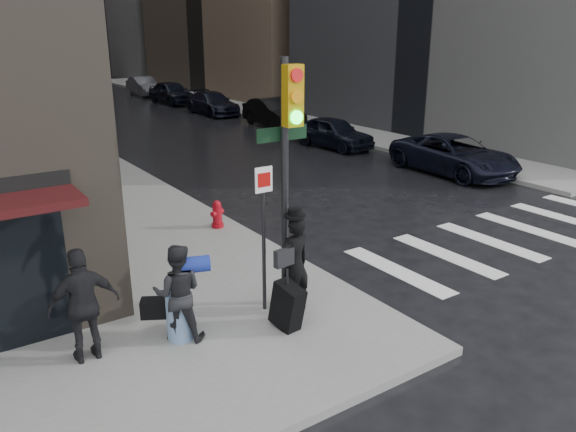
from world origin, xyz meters
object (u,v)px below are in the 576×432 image
Objects in this scene: man_overcoat at (293,271)px; parked_car_2 at (274,113)px; parked_car_5 at (144,86)px; parked_car_1 at (333,132)px; parked_car_3 at (212,103)px; traffic_light at (286,153)px; fire_hydrant at (217,215)px; parked_car_0 at (454,155)px; man_jeans at (178,293)px; parked_car_4 at (172,93)px; man_greycoat at (84,305)px.

man_overcoat reaches higher than parked_car_2.
parked_car_2 reaches higher than parked_car_5.
parked_car_1 is 0.85× the size of parked_car_3.
parked_car_1 is (10.25, 11.49, -2.33)m from traffic_light.
parked_car_5 is at bearing 72.72° from fire_hydrant.
man_overcoat is 2.76× the size of fire_hydrant.
parked_car_3 is (9.59, 19.16, 0.21)m from fire_hydrant.
parked_car_0 reaches higher than parked_car_3.
fire_hydrant is at bearing -148.96° from parked_car_1.
parked_car_5 reaches higher than parked_car_0.
man_overcoat is 2.06m from traffic_light.
man_jeans reaches higher than parked_car_4.
man_overcoat reaches higher than parked_car_0.
parked_car_3 is at bearing -120.20° from man_greycoat.
traffic_light reaches higher than fire_hydrant.
fire_hydrant is at bearing -135.15° from man_greycoat.
man_greycoat is 27.36m from parked_car_3.
man_greycoat is 15.33m from parked_car_0.
traffic_light is at bearing -105.15° from parked_car_5.
parked_car_3 is (-0.53, 6.12, -0.08)m from parked_car_2.
man_overcoat reaches higher than parked_car_4.
man_jeans is 38.17m from parked_car_5.
traffic_light is at bearing -113.65° from parked_car_3.
man_greycoat is at bearing 19.54° from man_jeans.
parked_car_5 is (10.72, 35.97, -2.28)m from traffic_light.
traffic_light is at bearing -111.26° from man_overcoat.
traffic_light reaches higher than parked_car_4.
parked_car_3 is (14.04, 23.48, -0.39)m from man_greycoat.
traffic_light is 6.22× the size of fire_hydrant.
man_greycoat is 0.41× the size of traffic_light.
man_overcoat is 0.45× the size of parked_car_5.
man_overcoat reaches higher than parked_car_5.
man_greycoat reaches higher than parked_car_0.
parked_car_3 is 12.24m from parked_car_5.
parked_car_4 is at bearing -83.80° from man_jeans.
parked_car_0 reaches higher than parked_car_1.
man_overcoat is 26.30m from parked_car_3.
parked_car_3 is at bearing 63.41° from fire_hydrant.
fire_hydrant is (1.03, 4.89, -0.51)m from man_overcoat.
fire_hydrant is at bearing -94.72° from man_jeans.
parked_car_3 is at bearing -121.10° from man_overcoat.
parked_car_4 reaches higher than parked_car_3.
man_jeans is at bearing -115.51° from parked_car_4.
man_overcoat is 31.97m from parked_car_4.
man_greycoat is 0.40× the size of parked_car_2.
fire_hydrant is (0.95, 4.57, -2.54)m from traffic_light.
parked_car_0 is at bearing 27.06° from traffic_light.
man_jeans is at bearing -179.34° from traffic_light.
parked_car_2 is at bearing -97.76° from man_jeans.
parked_car_0 is 18.36m from parked_car_3.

